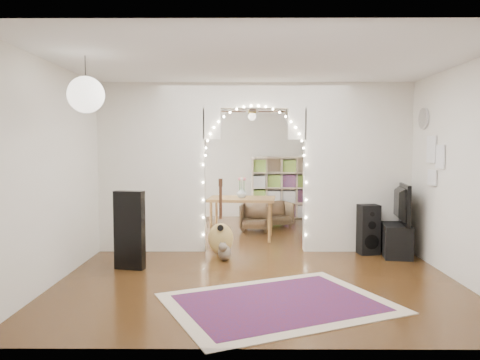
{
  "coord_description": "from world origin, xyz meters",
  "views": [
    {
      "loc": [
        -0.19,
        -7.53,
        1.68
      ],
      "look_at": [
        -0.24,
        0.3,
        1.13
      ],
      "focal_mm": 35.0,
      "sensor_mm": 36.0,
      "label": 1
    }
  ],
  "objects_px": {
    "media_console": "(394,238)",
    "dining_table": "(242,202)",
    "acoustic_guitar": "(221,226)",
    "dining_chair_left": "(255,217)",
    "floor_speaker": "(368,230)",
    "bookcase": "(281,188)",
    "dining_chair_right": "(277,214)"
  },
  "relations": [
    {
      "from": "media_console",
      "to": "bookcase",
      "type": "xyz_separation_m",
      "value": [
        -1.47,
        3.75,
        0.48
      ]
    },
    {
      "from": "media_console",
      "to": "dining_chair_right",
      "type": "relative_size",
      "value": 1.72
    },
    {
      "from": "acoustic_guitar",
      "to": "floor_speaker",
      "type": "relative_size",
      "value": 1.29
    },
    {
      "from": "dining_table",
      "to": "media_console",
      "type": "bearing_deg",
      "value": -21.69
    },
    {
      "from": "bookcase",
      "to": "dining_chair_right",
      "type": "height_order",
      "value": "bookcase"
    },
    {
      "from": "media_console",
      "to": "dining_table",
      "type": "bearing_deg",
      "value": 161.86
    },
    {
      "from": "floor_speaker",
      "to": "dining_chair_left",
      "type": "relative_size",
      "value": 1.3
    },
    {
      "from": "dining_chair_left",
      "to": "dining_chair_right",
      "type": "xyz_separation_m",
      "value": [
        0.48,
        0.49,
        -0.01
      ]
    },
    {
      "from": "dining_chair_right",
      "to": "media_console",
      "type": "bearing_deg",
      "value": -73.79
    },
    {
      "from": "floor_speaker",
      "to": "acoustic_guitar",
      "type": "bearing_deg",
      "value": 171.42
    },
    {
      "from": "floor_speaker",
      "to": "bookcase",
      "type": "height_order",
      "value": "bookcase"
    },
    {
      "from": "dining_chair_right",
      "to": "dining_chair_left",
      "type": "bearing_deg",
      "value": -150.8
    },
    {
      "from": "floor_speaker",
      "to": "media_console",
      "type": "height_order",
      "value": "floor_speaker"
    },
    {
      "from": "dining_chair_left",
      "to": "acoustic_guitar",
      "type": "bearing_deg",
      "value": -98.78
    },
    {
      "from": "acoustic_guitar",
      "to": "dining_chair_left",
      "type": "height_order",
      "value": "acoustic_guitar"
    },
    {
      "from": "bookcase",
      "to": "dining_chair_left",
      "type": "relative_size",
      "value": 2.43
    },
    {
      "from": "bookcase",
      "to": "acoustic_guitar",
      "type": "bearing_deg",
      "value": -127.04
    },
    {
      "from": "bookcase",
      "to": "dining_chair_right",
      "type": "relative_size",
      "value": 2.51
    },
    {
      "from": "floor_speaker",
      "to": "media_console",
      "type": "relative_size",
      "value": 0.78
    },
    {
      "from": "dining_chair_right",
      "to": "bookcase",
      "type": "bearing_deg",
      "value": 64.58
    },
    {
      "from": "acoustic_guitar",
      "to": "media_console",
      "type": "relative_size",
      "value": 1.01
    },
    {
      "from": "media_console",
      "to": "dining_chair_left",
      "type": "relative_size",
      "value": 1.67
    },
    {
      "from": "acoustic_guitar",
      "to": "dining_table",
      "type": "distance_m",
      "value": 1.31
    },
    {
      "from": "floor_speaker",
      "to": "dining_chair_right",
      "type": "height_order",
      "value": "floor_speaker"
    },
    {
      "from": "acoustic_guitar",
      "to": "floor_speaker",
      "type": "bearing_deg",
      "value": 3.52
    },
    {
      "from": "media_console",
      "to": "dining_table",
      "type": "distance_m",
      "value": 2.74
    },
    {
      "from": "dining_table",
      "to": "dining_chair_left",
      "type": "xyz_separation_m",
      "value": [
        0.27,
        0.84,
        -0.41
      ]
    },
    {
      "from": "bookcase",
      "to": "media_console",
      "type": "bearing_deg",
      "value": -86.98
    },
    {
      "from": "acoustic_guitar",
      "to": "dining_chair_left",
      "type": "bearing_deg",
      "value": 77.49
    },
    {
      "from": "floor_speaker",
      "to": "bookcase",
      "type": "bearing_deg",
      "value": 97.3
    },
    {
      "from": "acoustic_guitar",
      "to": "dining_chair_right",
      "type": "xyz_separation_m",
      "value": [
        1.08,
        2.57,
        -0.18
      ]
    },
    {
      "from": "dining_table",
      "to": "dining_chair_right",
      "type": "distance_m",
      "value": 1.59
    }
  ]
}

